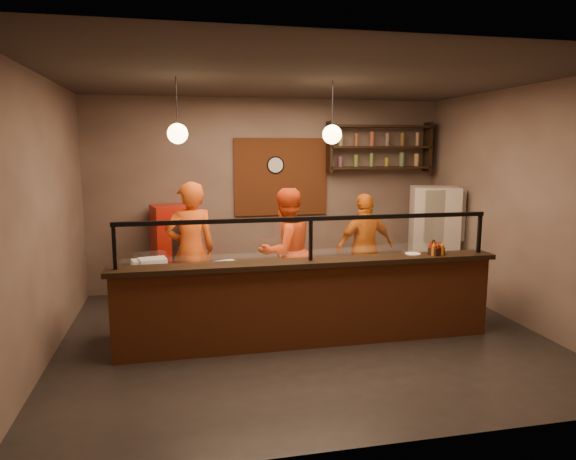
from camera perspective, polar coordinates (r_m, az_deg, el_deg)
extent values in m
plane|color=black|center=(6.71, 1.79, -11.72)|extent=(6.00, 6.00, 0.00)
plane|color=#352E29|center=(6.32, 1.94, 16.52)|extent=(6.00, 6.00, 0.00)
plane|color=#7A6659|center=(8.75, -2.10, 3.95)|extent=(6.00, 0.00, 6.00)
plane|color=#7A6659|center=(6.31, -25.62, 1.08)|extent=(0.00, 5.00, 5.00)
plane|color=#7A6659|center=(7.62, 24.36, 2.39)|extent=(0.00, 5.00, 5.00)
plane|color=#7A6659|center=(3.97, 10.61, -2.40)|extent=(6.00, 0.00, 6.00)
cube|color=brown|center=(8.74, -0.77, 5.92)|extent=(1.60, 0.04, 1.30)
cube|color=brown|center=(6.27, 2.48, -8.39)|extent=(4.60, 0.25, 1.00)
cube|color=black|center=(6.13, 2.51, -3.65)|extent=(4.70, 0.37, 0.06)
cube|color=gray|center=(6.75, 1.40, -7.75)|extent=(4.60, 0.75, 0.85)
cube|color=silver|center=(6.64, 1.41, -4.03)|extent=(4.60, 0.75, 0.05)
cube|color=white|center=(6.07, 2.53, -1.08)|extent=(4.40, 0.02, 0.50)
cube|color=black|center=(6.03, 2.55, 1.26)|extent=(4.50, 0.05, 0.05)
cube|color=black|center=(5.92, -18.74, -1.81)|extent=(0.04, 0.04, 0.50)
cube|color=black|center=(6.07, 2.53, -1.08)|extent=(0.04, 0.04, 0.50)
cube|color=black|center=(6.97, 20.49, -0.34)|extent=(0.04, 0.04, 0.50)
cube|color=black|center=(9.08, 10.07, 6.85)|extent=(1.80, 0.28, 0.04)
cube|color=black|center=(9.07, 10.13, 9.06)|extent=(1.80, 0.28, 0.04)
cube|color=black|center=(9.08, 10.20, 11.27)|extent=(1.80, 0.28, 0.04)
cube|color=black|center=(8.77, 4.61, 9.17)|extent=(0.04, 0.28, 0.85)
cube|color=black|center=(9.45, 15.26, 8.88)|extent=(0.04, 0.28, 0.85)
cylinder|color=black|center=(8.70, -1.42, 7.23)|extent=(0.30, 0.04, 0.30)
cylinder|color=black|center=(6.31, -12.28, 13.61)|extent=(0.01, 0.01, 0.60)
sphere|color=#E7C47F|center=(6.29, -12.17, 10.43)|extent=(0.24, 0.24, 0.24)
cylinder|color=black|center=(6.59, 4.96, 13.57)|extent=(0.01, 0.01, 0.60)
sphere|color=#E7C47F|center=(6.57, 4.92, 10.53)|extent=(0.24, 0.24, 0.24)
imported|color=#D34E13|center=(7.31, -10.74, -2.25)|extent=(0.79, 0.60, 1.93)
imported|color=#D34313|center=(7.38, -0.28, -2.39)|extent=(1.10, 1.00, 1.83)
imported|color=orange|center=(8.14, 8.55, -1.89)|extent=(1.05, 0.59, 1.69)
cube|color=beige|center=(8.84, 15.84, -1.05)|extent=(0.91, 0.88, 1.76)
cube|color=#B1190B|center=(8.39, -12.50, -2.37)|extent=(0.76, 0.72, 1.49)
cylinder|color=beige|center=(6.64, -2.66, -3.77)|extent=(0.57, 0.57, 0.01)
cube|color=silver|center=(6.53, -15.73, -3.75)|extent=(0.32, 0.28, 0.14)
cube|color=silver|center=(6.47, -14.78, -3.74)|extent=(0.36, 0.31, 0.16)
cube|color=white|center=(6.22, -6.93, -4.12)|extent=(0.33, 0.30, 0.13)
cylinder|color=yellow|center=(6.43, -6.86, -4.05)|extent=(0.30, 0.24, 0.06)
cube|color=black|center=(6.69, 16.15, -2.27)|extent=(0.21, 0.19, 0.09)
cylinder|color=black|center=(6.69, 15.84, -1.85)|extent=(0.05, 0.05, 0.19)
cylinder|color=white|center=(6.64, 13.71, -2.59)|extent=(0.20, 0.20, 0.01)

